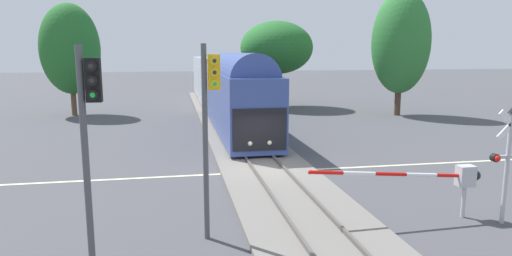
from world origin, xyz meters
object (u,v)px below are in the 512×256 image
at_px(crossing_signal_mast, 509,153).
at_px(maple_right_background, 401,43).
at_px(crossing_gate_near, 447,177).
at_px(elm_centre_background, 277,48).
at_px(traffic_signal_near_left, 89,128).
at_px(traffic_signal_median, 209,111).
at_px(pine_left_background, 70,49).
at_px(commuter_train, 221,83).

bearing_deg(crossing_signal_mast, maple_right_background, 69.47).
distance_m(crossing_gate_near, elm_centre_background, 31.13).
relative_size(crossing_signal_mast, traffic_signal_near_left, 0.68).
relative_size(traffic_signal_median, pine_left_background, 0.60).
xyz_separation_m(traffic_signal_median, maple_right_background, (18.42, 23.35, 2.47)).
xyz_separation_m(crossing_signal_mast, traffic_signal_near_left, (-12.38, -1.47, 1.46)).
bearing_deg(commuter_train, elm_centre_background, 33.71).
xyz_separation_m(commuter_train, crossing_signal_mast, (6.26, -27.55, -0.44)).
height_order(commuter_train, maple_right_background, maple_right_background).
bearing_deg(pine_left_background, traffic_signal_near_left, -77.48).
bearing_deg(crossing_signal_mast, elm_centre_background, 90.51).
xyz_separation_m(crossing_signal_mast, pine_left_background, (-19.17, 29.12, 3.42)).
relative_size(commuter_train, crossing_gate_near, 6.51).
bearing_deg(pine_left_background, commuter_train, -6.94).
bearing_deg(pine_left_background, crossing_gate_near, -58.25).
bearing_deg(crossing_gate_near, traffic_signal_median, -178.74).
height_order(traffic_signal_median, elm_centre_background, elm_centre_background).
bearing_deg(commuter_train, crossing_signal_mast, -77.21).
height_order(crossing_gate_near, maple_right_background, maple_right_background).
bearing_deg(maple_right_background, traffic_signal_median, -128.26).
xyz_separation_m(crossing_signal_mast, traffic_signal_median, (-9.45, 0.58, 1.50)).
xyz_separation_m(commuter_train, elm_centre_background, (5.98, 3.99, 3.14)).
distance_m(commuter_train, traffic_signal_near_left, 29.67).
bearing_deg(traffic_signal_near_left, elm_centre_background, 69.87).
bearing_deg(traffic_signal_near_left, maple_right_background, 49.97).
xyz_separation_m(commuter_train, crossing_gate_near, (4.64, -26.79, -1.35)).
bearing_deg(traffic_signal_median, crossing_gate_near, 1.26).
xyz_separation_m(traffic_signal_median, elm_centre_background, (9.17, 30.95, 2.07)).
bearing_deg(crossing_gate_near, crossing_signal_mast, -25.07).
bearing_deg(maple_right_background, crossing_signal_mast, -110.53).
height_order(pine_left_background, elm_centre_background, pine_left_background).
bearing_deg(crossing_signal_mast, traffic_signal_near_left, -173.22).
xyz_separation_m(crossing_gate_near, maple_right_background, (10.58, 23.18, 4.89)).
xyz_separation_m(crossing_gate_near, elm_centre_background, (1.34, 30.78, 4.49)).
bearing_deg(maple_right_background, pine_left_background, 169.56).
bearing_deg(crossing_gate_near, maple_right_background, 65.47).
relative_size(crossing_gate_near, maple_right_background, 0.56).
height_order(crossing_gate_near, traffic_signal_median, traffic_signal_median).
height_order(crossing_gate_near, crossing_signal_mast, crossing_signal_mast).
bearing_deg(traffic_signal_near_left, commuter_train, 78.09).
xyz_separation_m(crossing_gate_near, traffic_signal_median, (-7.84, -0.17, 2.42)).
distance_m(traffic_signal_near_left, elm_centre_background, 35.22).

